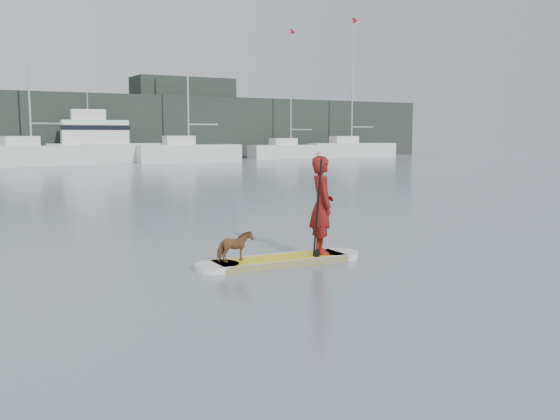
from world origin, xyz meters
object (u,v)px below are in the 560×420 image
paddler (322,205)px  motor_yacht_a (102,143)px  sailboat_d (31,153)px  sailboat_g (351,148)px  dog (235,247)px  sailboat_e (188,152)px  paddleboard (280,260)px  sailboat_f (290,150)px

paddler → motor_yacht_a: 43.95m
sailboat_d → sailboat_g: size_ratio=0.94×
dog → sailboat_d: sailboat_d is taller
dog → sailboat_e: bearing=-25.0°
paddler → motor_yacht_a: motor_yacht_a is taller
paddleboard → sailboat_d: (1.45, 40.40, 0.88)m
sailboat_f → paddler: bearing=-114.8°
sailboat_f → motor_yacht_a: 18.26m
paddler → paddleboard: bearing=105.9°
motor_yacht_a → sailboat_g: size_ratio=0.71×
sailboat_f → dog: bearing=-116.6°
sailboat_d → motor_yacht_a: bearing=16.2°
paddleboard → sailboat_e: sailboat_e is taller
sailboat_e → motor_yacht_a: sailboat_e is taller
paddler → sailboat_d: bearing=17.8°
dog → sailboat_g: size_ratio=0.05×
sailboat_d → sailboat_f: (24.29, 2.60, -0.10)m
sailboat_e → paddleboard: bearing=-101.8°
sailboat_d → dog: bearing=-103.5°
sailboat_f → sailboat_e: bearing=-160.5°
sailboat_e → sailboat_g: sailboat_g is taller
paddleboard → sailboat_d: sailboat_d is taller
paddler → dog: 1.91m
sailboat_d → paddler: bearing=-101.0°
dog → sailboat_d: size_ratio=0.05×
sailboat_f → sailboat_g: sailboat_g is taller
paddleboard → paddler: bearing=-0.0°
sailboat_e → motor_yacht_a: bearing=159.2°
paddler → sailboat_f: bearing=-11.4°
dog → sailboat_f: 50.55m
sailboat_d → sailboat_g: 31.27m
sailboat_d → sailboat_f: sailboat_d is taller
dog → motor_yacht_a: motor_yacht_a is taller
paddleboard → sailboat_g: sailboat_g is taller
sailboat_d → sailboat_f: bearing=-4.1°
sailboat_f → sailboat_g: 6.94m
motor_yacht_a → sailboat_g: bearing=5.1°
paddler → sailboat_d: 40.45m
dog → motor_yacht_a: size_ratio=0.06×
paddleboard → sailboat_d: size_ratio=0.25×
sailboat_e → sailboat_f: bearing=21.6°
motor_yacht_a → paddler: bearing=-91.3°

